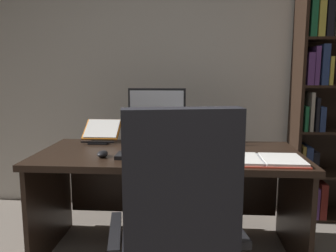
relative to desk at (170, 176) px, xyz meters
name	(u,v)px	position (x,y,z in m)	size (l,w,h in m)	color
wall_back	(183,68)	(0.07, 0.87, 0.75)	(4.80, 0.12, 2.56)	beige
desk	(170,176)	(0.00, 0.00, 0.00)	(1.74, 0.79, 0.72)	black
office_chair	(178,248)	(0.09, -0.87, -0.06)	(0.67, 0.60, 1.11)	black
monitor	(157,117)	(-0.11, 0.19, 0.39)	(0.42, 0.16, 0.41)	black
laptop	(216,138)	(0.33, 0.19, 0.24)	(0.33, 0.28, 0.23)	black
keyboard	(150,156)	(-0.11, -0.24, 0.20)	(0.42, 0.15, 0.02)	black
computer_mouse	(103,154)	(-0.41, -0.24, 0.21)	(0.06, 0.10, 0.04)	black
reading_stand_with_book	(102,131)	(-0.54, 0.24, 0.26)	(0.27, 0.26, 0.15)	black
open_binder	(261,160)	(0.56, -0.29, 0.20)	(0.51, 0.29, 0.02)	#DB422D
notepad	(197,150)	(0.19, -0.03, 0.19)	(0.15, 0.21, 0.01)	white
pen	(200,149)	(0.21, -0.03, 0.20)	(0.01, 0.01, 0.14)	navy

